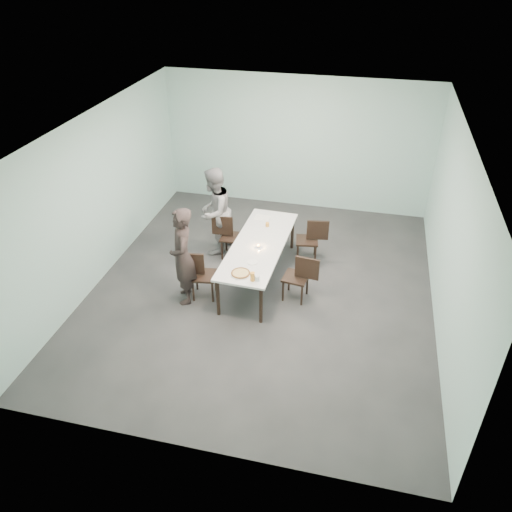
% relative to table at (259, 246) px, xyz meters
% --- Properties ---
extents(ground, '(7.00, 7.00, 0.00)m').
position_rel_table_xyz_m(ground, '(0.13, -0.31, -0.69)').
color(ground, '#333335').
rests_on(ground, ground).
extents(room_shell, '(6.02, 7.02, 3.01)m').
position_rel_table_xyz_m(room_shell, '(0.13, -0.31, 1.33)').
color(room_shell, '#ACD8D2').
rests_on(room_shell, ground).
extents(table, '(1.00, 2.63, 0.75)m').
position_rel_table_xyz_m(table, '(0.00, 0.00, 0.00)').
color(table, white).
rests_on(table, ground).
extents(chair_near_left, '(0.64, 0.48, 0.87)m').
position_rel_table_xyz_m(chair_near_left, '(-0.89, -0.76, -0.19)').
color(chair_near_left, black).
rests_on(chair_near_left, ground).
extents(chair_far_left, '(0.62, 0.43, 0.87)m').
position_rel_table_xyz_m(chair_far_left, '(-0.76, 0.63, -0.19)').
color(chair_far_left, black).
rests_on(chair_far_left, ground).
extents(chair_near_right, '(0.64, 0.47, 0.87)m').
position_rel_table_xyz_m(chair_near_right, '(0.84, -0.45, -0.19)').
color(chair_near_right, black).
rests_on(chair_near_right, ground).
extents(chair_far_right, '(0.64, 0.48, 0.87)m').
position_rel_table_xyz_m(chair_far_right, '(0.85, 0.86, -0.19)').
color(chair_far_right, black).
rests_on(chair_far_right, ground).
extents(diner_near, '(0.63, 0.76, 1.76)m').
position_rel_table_xyz_m(diner_near, '(-1.11, -0.91, 0.19)').
color(diner_near, black).
rests_on(diner_near, ground).
extents(diner_far, '(0.80, 0.95, 1.77)m').
position_rel_table_xyz_m(diner_far, '(-1.07, 0.77, 0.19)').
color(diner_far, gray).
rests_on(diner_far, ground).
extents(pizza, '(0.34, 0.34, 0.04)m').
position_rel_table_xyz_m(pizza, '(-0.08, -1.01, 0.08)').
color(pizza, white).
rests_on(pizza, table).
extents(side_plate, '(0.18, 0.18, 0.01)m').
position_rel_table_xyz_m(side_plate, '(0.03, -0.62, 0.06)').
color(side_plate, white).
rests_on(side_plate, table).
extents(beer_glass, '(0.08, 0.08, 0.15)m').
position_rel_table_xyz_m(beer_glass, '(0.16, -1.13, 0.13)').
color(beer_glass, orange).
rests_on(beer_glass, table).
extents(water_tumbler, '(0.08, 0.08, 0.09)m').
position_rel_table_xyz_m(water_tumbler, '(0.23, -1.12, 0.10)').
color(water_tumbler, silver).
rests_on(water_tumbler, table).
extents(tealight, '(0.06, 0.06, 0.05)m').
position_rel_table_xyz_m(tealight, '(0.02, -0.13, 0.08)').
color(tealight, silver).
rests_on(tealight, table).
extents(amber_tumbler, '(0.07, 0.07, 0.08)m').
position_rel_table_xyz_m(amber_tumbler, '(0.01, 0.66, 0.10)').
color(amber_tumbler, orange).
rests_on(amber_tumbler, table).
extents(menu, '(0.31, 0.23, 0.01)m').
position_rel_table_xyz_m(menu, '(-0.15, 0.97, 0.06)').
color(menu, silver).
rests_on(menu, table).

